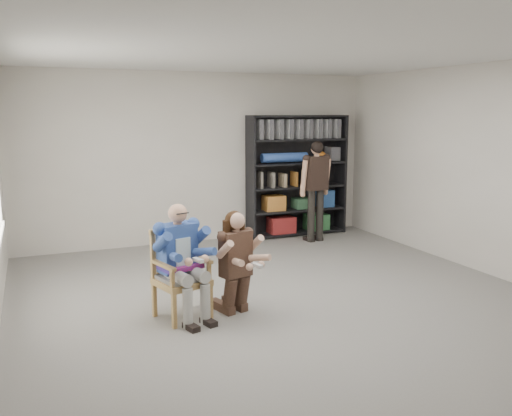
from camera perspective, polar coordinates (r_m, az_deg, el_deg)
name	(u,v)px	position (r m, az deg, el deg)	size (l,w,h in m)	color
room_shell	(295,184)	(5.81, 4.11, 2.57)	(6.00, 7.00, 2.80)	beige
floor	(293,308)	(6.15, 3.94, -10.46)	(6.00, 7.00, 0.01)	slate
armchair	(182,274)	(5.78, -7.84, -6.94)	(0.55, 0.53, 0.95)	#986B40
seated_man	(181,261)	(5.74, -7.87, -5.58)	(0.53, 0.74, 1.23)	#263993
kneeling_woman	(237,263)	(5.81, -1.99, -5.83)	(0.47, 0.76, 1.13)	#3C281E
bookshelf	(297,176)	(9.52, 4.35, 3.39)	(1.80, 0.38, 2.10)	black
standing_man	(316,192)	(9.07, 6.32, 1.70)	(0.52, 0.29, 1.68)	black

